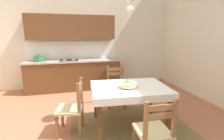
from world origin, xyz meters
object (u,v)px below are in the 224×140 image
at_px(dining_table, 129,93).
at_px(dining_chair_camera_side, 154,132).
at_px(fruit_bowl, 128,84).
at_px(dining_chair_kitchen_side, 116,87).
at_px(pendant_lamp, 130,0).
at_px(kitchen_cabinetry, 73,61).
at_px(dining_chair_tv_side, 72,108).

xyz_separation_m(dining_table, dining_chair_camera_side, (-0.00, -0.94, -0.18)).
bearing_deg(fruit_bowl, dining_chair_camera_side, -86.69).
xyz_separation_m(dining_chair_kitchen_side, pendant_lamp, (0.03, -0.77, 1.76)).
height_order(dining_chair_camera_side, fruit_bowl, dining_chair_camera_side).
bearing_deg(kitchen_cabinetry, pendant_lamp, -67.25).
height_order(dining_chair_tv_side, pendant_lamp, pendant_lamp).
bearing_deg(dining_chair_tv_side, dining_chair_kitchen_side, 41.38).
bearing_deg(pendant_lamp, fruit_bowl, -113.06).
xyz_separation_m(kitchen_cabinetry, fruit_bowl, (0.86, -2.45, -0.04)).
height_order(dining_table, dining_chair_camera_side, dining_chair_camera_side).
bearing_deg(dining_chair_tv_side, dining_chair_camera_side, -43.66).
distance_m(kitchen_cabinetry, pendant_lamp, 2.79).
relative_size(dining_table, dining_chair_kitchen_side, 1.52).
distance_m(dining_table, fruit_bowl, 0.20).
height_order(dining_table, dining_chair_tv_side, dining_chair_tv_side).
bearing_deg(dining_chair_kitchen_side, fruit_bowl, -93.16).
relative_size(dining_chair_kitchen_side, fruit_bowl, 3.10).
bearing_deg(pendant_lamp, kitchen_cabinetry, 112.75).
xyz_separation_m(dining_table, fruit_bowl, (-0.06, -0.06, 0.19)).
bearing_deg(fruit_bowl, kitchen_cabinetry, 109.46).
bearing_deg(kitchen_cabinetry, dining_table, -68.94).
distance_m(dining_chair_camera_side, pendant_lamp, 2.06).
relative_size(kitchen_cabinetry, fruit_bowl, 9.20).
bearing_deg(dining_table, kitchen_cabinetry, 111.06).
bearing_deg(dining_chair_tv_side, dining_table, -0.95).
bearing_deg(dining_chair_camera_side, dining_table, 89.74).
bearing_deg(pendant_lamp, dining_chair_tv_side, -173.63).
xyz_separation_m(kitchen_cabinetry, dining_chair_tv_side, (-0.09, -2.37, -0.41)).
distance_m(kitchen_cabinetry, dining_chair_kitchen_side, 1.80).
distance_m(dining_chair_camera_side, dining_chair_kitchen_side, 1.84).
distance_m(fruit_bowl, pendant_lamp, 1.41).
height_order(fruit_bowl, pendant_lamp, pendant_lamp).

